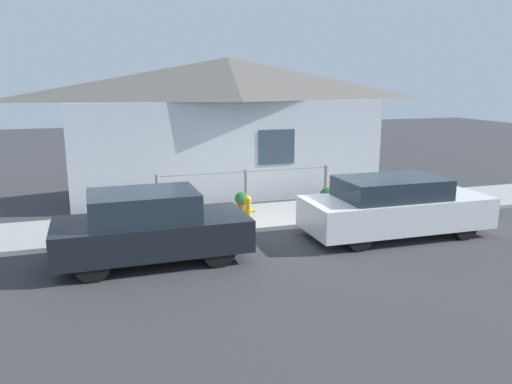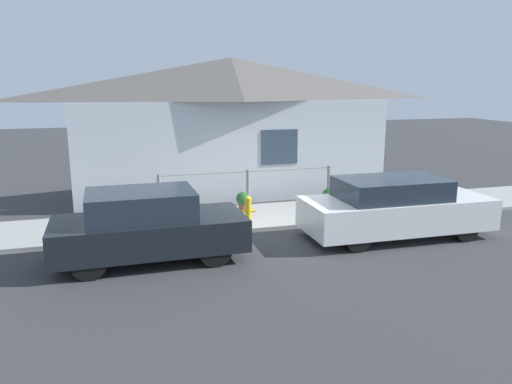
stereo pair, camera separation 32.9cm
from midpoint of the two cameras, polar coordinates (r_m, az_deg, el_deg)
ground_plane at (r=11.84m, az=2.64°, el=-4.47°), size 60.00×60.00×0.00m
sidewalk at (r=12.87m, az=1.00°, el=-2.84°), size 24.00×2.28×0.10m
house at (r=15.01m, az=-2.08°, el=11.92°), size 9.58×2.23×4.15m
fence at (r=13.64m, az=-0.22°, el=0.71°), size 4.90×0.10×1.01m
car_left at (r=9.93m, az=-11.37°, el=-3.84°), size 3.72×1.66×1.41m
car_right at (r=11.70m, az=16.40°, el=-1.73°), size 4.26×1.71×1.36m
fire_hydrant at (r=11.91m, az=-0.12°, el=-2.02°), size 0.35×0.15×0.70m
potted_plant_near_hydrant at (r=13.11m, az=-0.82°, el=-0.95°), size 0.35×0.35×0.52m
potted_plant_by_fence at (r=12.47m, az=-11.37°, el=-2.21°), size 0.35×0.35×0.47m
potted_plant_corner at (r=13.87m, az=9.08°, el=-0.53°), size 0.40×0.40×0.51m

